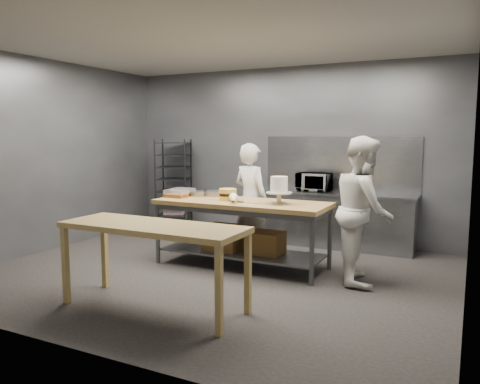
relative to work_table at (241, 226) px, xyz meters
The scene contains 16 objects.
ground 0.74m from the work_table, 112.43° to the right, with size 6.00×6.00×0.00m, color black.
back_wall 2.27m from the work_table, 94.97° to the left, with size 6.00×0.04×3.00m, color #4C4F54.
work_table is the anchor object (origin of this frame).
near_counter 1.86m from the work_table, 93.40° to the right, with size 2.00×0.70×0.90m.
back_counter 1.93m from the work_table, 64.82° to the left, with size 2.60×0.60×0.90m.
splashback_panel 2.34m from the work_table, 68.14° to the left, with size 2.60×0.02×0.90m, color slate.
speed_rack 2.83m from the work_table, 143.74° to the left, with size 0.80×0.83×1.75m.
chef_behind 0.71m from the work_table, 103.74° to the left, with size 0.62×0.41×1.70m, color silver.
chef_right 1.68m from the work_table, ahead, with size 0.88×0.69×1.81m, color silver.
microwave 1.87m from the work_table, 74.77° to the left, with size 0.54×0.37×0.30m, color black.
frosted_cake_stand 0.81m from the work_table, ahead, with size 0.34×0.34×0.36m.
layer_cake 0.48m from the work_table, behind, with size 0.24×0.24×0.16m.
cake_pans 0.84m from the work_table, 160.23° to the left, with size 0.48×0.39×0.07m.
piping_bag 0.48m from the work_table, 87.79° to the right, with size 0.12×0.12×0.38m, color white.
offset_spatula 0.41m from the work_table, 44.91° to the right, with size 0.36×0.02×0.02m.
pastry_clamshells 1.11m from the work_table, behind, with size 0.34×0.45×0.11m.
Camera 1 is at (3.01, -5.26, 1.81)m, focal length 35.00 mm.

